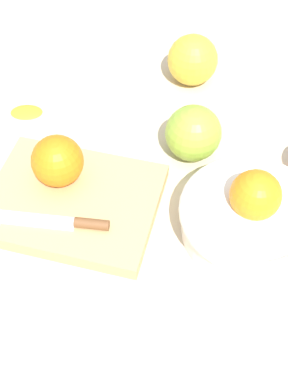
{
  "coord_description": "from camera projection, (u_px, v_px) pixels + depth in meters",
  "views": [
    {
      "loc": [
        -0.13,
        0.49,
        0.58
      ],
      "look_at": [
        -0.02,
        0.08,
        0.04
      ],
      "focal_mm": 48.53,
      "sensor_mm": 36.0,
      "label": 1
    }
  ],
  "objects": [
    {
      "name": "cutting_board",
      "position": [
        73.0,
        202.0,
        0.71
      ],
      "size": [
        0.23,
        0.18,
        0.02
      ],
      "primitive_type": "cube",
      "rotation": [
        0.0,
        0.0,
        -0.01
      ],
      "color": "tan",
      "rests_on": "ground_plane"
    },
    {
      "name": "citrus_peel",
      "position": [
        26.0,
        111.0,
        0.84
      ],
      "size": [
        0.06,
        0.05,
        0.01
      ],
      "primitive_type": "ellipsoid",
      "rotation": [
        0.0,
        0.0,
        0.21
      ],
      "color": "orange",
      "rests_on": "ground_plane"
    },
    {
      "name": "orange_on_board",
      "position": [
        57.0,
        161.0,
        0.7
      ],
      "size": [
        0.07,
        0.07,
        0.07
      ],
      "primitive_type": "sphere",
      "color": "orange",
      "rests_on": "cutting_board"
    },
    {
      "name": "apple_front_left",
      "position": [
        193.0,
        133.0,
        0.75
      ],
      "size": [
        0.08,
        0.08,
        0.08
      ],
      "primitive_type": "sphere",
      "color": "#8EB738",
      "rests_on": "ground_plane"
    },
    {
      "name": "bowl",
      "position": [
        251.0,
        216.0,
        0.67
      ],
      "size": [
        0.19,
        0.19,
        0.09
      ],
      "color": "white",
      "rests_on": "ground_plane"
    },
    {
      "name": "apple_front_left_2",
      "position": [
        193.0,
        60.0,
        0.86
      ],
      "size": [
        0.08,
        0.08,
        0.08
      ],
      "primitive_type": "sphere",
      "color": "gold",
      "rests_on": "ground_plane"
    },
    {
      "name": "knife",
      "position": [
        67.0,
        222.0,
        0.67
      ],
      "size": [
        0.16,
        0.04,
        0.01
      ],
      "color": "silver",
      "rests_on": "cutting_board"
    },
    {
      "name": "ground_plane",
      "position": [
        143.0,
        167.0,
        0.77
      ],
      "size": [
        2.4,
        2.4,
        0.0
      ],
      "primitive_type": "plane",
      "color": "beige"
    }
  ]
}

